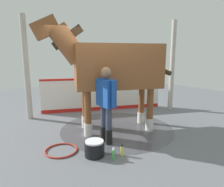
% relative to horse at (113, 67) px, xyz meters
% --- Properties ---
extents(ground_plane, '(16.00, 16.00, 0.02)m').
position_rel_horse_xyz_m(ground_plane, '(-0.21, 0.14, -1.60)').
color(ground_plane, slate).
extents(wet_patch, '(2.87, 2.87, 0.00)m').
position_rel_horse_xyz_m(wet_patch, '(0.11, -0.05, -1.59)').
color(wet_patch, '#4C4C54').
rests_on(wet_patch, ground).
extents(barrier_wall, '(3.76, 1.70, 1.12)m').
position_rel_horse_xyz_m(barrier_wall, '(0.84, 1.64, -1.07)').
color(barrier_wall, white).
rests_on(barrier_wall, ground).
extents(roof_post_near, '(0.16, 0.16, 2.98)m').
position_rel_horse_xyz_m(roof_post_near, '(-1.44, 2.19, -0.10)').
color(roof_post_near, '#B7B2A8').
rests_on(roof_post_near, ground).
extents(roof_post_far, '(0.16, 0.16, 2.98)m').
position_rel_horse_xyz_m(roof_post_far, '(2.79, 0.34, -0.10)').
color(roof_post_far, '#B7B2A8').
rests_on(roof_post_far, ground).
extents(horse, '(3.21, 1.79, 2.73)m').
position_rel_horse_xyz_m(horse, '(0.00, 0.00, 0.00)').
color(horse, brown).
rests_on(horse, ground).
extents(handler, '(0.25, 0.66, 1.64)m').
position_rel_horse_xyz_m(handler, '(-0.59, -0.55, -0.65)').
color(handler, black).
rests_on(handler, ground).
extents(wash_bucket, '(0.38, 0.38, 0.30)m').
position_rel_horse_xyz_m(wash_bucket, '(-1.12, -0.91, -1.44)').
color(wash_bucket, black).
rests_on(wash_bucket, ground).
extents(bottle_shampoo, '(0.06, 0.06, 0.23)m').
position_rel_horse_xyz_m(bottle_shampoo, '(-0.71, -1.23, -1.49)').
color(bottle_shampoo, '#D8CC4C').
rests_on(bottle_shampoo, ground).
extents(bottle_spray, '(0.06, 0.06, 0.22)m').
position_rel_horse_xyz_m(bottle_spray, '(-0.93, -1.24, -1.49)').
color(bottle_spray, '#4CA559').
rests_on(bottle_spray, ground).
extents(hose_coil, '(0.64, 0.64, 0.03)m').
position_rel_horse_xyz_m(hose_coil, '(-1.55, -0.36, -1.57)').
color(hose_coil, '#B72D1E').
rests_on(hose_coil, ground).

